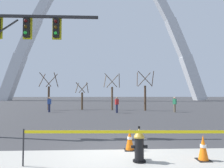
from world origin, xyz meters
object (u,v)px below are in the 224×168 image
(traffic_signal_gantry, at_px, (3,44))
(traffic_cone_by_hydrant, at_px, (203,148))
(traffic_cone_mid_sidewalk, at_px, (130,140))
(pedestrian_walking_left, at_px, (117,105))
(fire_hydrant, at_px, (139,145))
(pedestrian_standing_center, at_px, (175,104))
(monument_arch, at_px, (104,30))
(pedestrian_walking_right, at_px, (49,104))

(traffic_signal_gantry, bearing_deg, traffic_cone_by_hydrant, -26.69)
(traffic_cone_by_hydrant, relative_size, traffic_signal_gantry, 0.11)
(traffic_cone_mid_sidewalk, height_order, pedestrian_walking_left, pedestrian_walking_left)
(fire_hydrant, distance_m, traffic_cone_by_hydrant, 1.85)
(traffic_signal_gantry, bearing_deg, pedestrian_standing_center, 41.92)
(fire_hydrant, height_order, traffic_cone_by_hydrant, fire_hydrant)
(monument_arch, bearing_deg, pedestrian_walking_left, -88.44)
(traffic_cone_by_hydrant, bearing_deg, pedestrian_standing_center, 72.79)
(traffic_cone_by_hydrant, bearing_deg, traffic_cone_mid_sidewalk, 150.50)
(fire_hydrant, distance_m, pedestrian_walking_right, 16.80)
(monument_arch, height_order, pedestrian_walking_left, monument_arch)
(traffic_signal_gantry, bearing_deg, fire_hydrant, -33.75)
(pedestrian_standing_center, bearing_deg, traffic_cone_by_hydrant, -107.21)
(traffic_cone_by_hydrant, distance_m, traffic_signal_gantry, 9.33)
(fire_hydrant, distance_m, monument_arch, 56.74)
(traffic_cone_by_hydrant, distance_m, monument_arch, 56.82)
(fire_hydrant, height_order, traffic_cone_mid_sidewalk, fire_hydrant)
(pedestrian_walking_right, bearing_deg, traffic_signal_gantry, -85.38)
(fire_hydrant, relative_size, monument_arch, 0.02)
(traffic_cone_by_hydrant, distance_m, traffic_cone_mid_sidewalk, 2.26)
(monument_arch, relative_size, pedestrian_standing_center, 38.21)
(fire_hydrant, xyz_separation_m, pedestrian_standing_center, (6.40, 14.70, 0.35))
(traffic_cone_mid_sidewalk, distance_m, traffic_signal_gantry, 7.34)
(traffic_cone_mid_sidewalk, height_order, monument_arch, monument_arch)
(traffic_signal_gantry, xyz_separation_m, monument_arch, (5.02, 49.06, 16.76))
(fire_hydrant, distance_m, traffic_signal_gantry, 7.86)
(monument_arch, bearing_deg, traffic_cone_mid_sidewalk, -89.36)
(fire_hydrant, xyz_separation_m, monument_arch, (-0.70, 52.88, 20.56))
(traffic_signal_gantry, distance_m, monument_arch, 52.08)
(traffic_cone_mid_sidewalk, xyz_separation_m, monument_arch, (-0.58, 51.75, 20.67))
(fire_hydrant, relative_size, traffic_cone_mid_sidewalk, 1.36)
(fire_hydrant, relative_size, traffic_cone_by_hydrant, 1.36)
(pedestrian_walking_left, relative_size, pedestrian_standing_center, 1.00)
(pedestrian_walking_left, xyz_separation_m, pedestrian_standing_center, (6.05, 0.39, 0.00))
(traffic_cone_by_hydrant, relative_size, pedestrian_walking_right, 0.46)
(traffic_cone_mid_sidewalk, bearing_deg, monument_arch, 90.64)
(monument_arch, relative_size, pedestrian_walking_right, 38.21)
(traffic_signal_gantry, distance_m, pedestrian_walking_left, 12.60)
(traffic_cone_by_hydrant, distance_m, pedestrian_walking_right, 17.60)
(pedestrian_walking_left, bearing_deg, traffic_cone_by_hydrant, -84.02)
(pedestrian_standing_center, bearing_deg, pedestrian_walking_right, 176.83)
(fire_hydrant, height_order, traffic_signal_gantry, traffic_signal_gantry)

